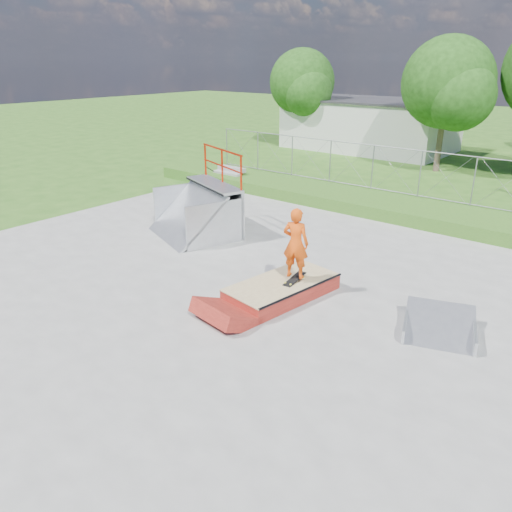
{
  "coord_description": "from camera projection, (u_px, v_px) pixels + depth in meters",
  "views": [
    {
      "loc": [
        7.01,
        -8.2,
        5.56
      ],
      "look_at": [
        -0.02,
        0.49,
        1.1
      ],
      "focal_mm": 35.0,
      "sensor_mm": 36.0,
      "label": 1
    }
  ],
  "objects": [
    {
      "name": "flat_bank_ramp",
      "position": [
        439.0,
        326.0,
        10.65
      ],
      "size": [
        1.87,
        1.93,
        0.44
      ],
      "primitive_type": null,
      "rotation": [
        0.0,
        0.0,
        0.33
      ],
      "color": "#B0B3B8",
      "rests_on": "concrete_pad"
    },
    {
      "name": "concrete_pad",
      "position": [
        244.0,
        303.0,
        12.07
      ],
      "size": [
        20.0,
        16.0,
        0.04
      ],
      "primitive_type": "cube",
      "color": "gray",
      "rests_on": "ground"
    },
    {
      "name": "concrete_stairs",
      "position": [
        225.0,
        177.0,
        23.18
      ],
      "size": [
        1.5,
        1.6,
        0.8
      ],
      "primitive_type": null,
      "color": "gray",
      "rests_on": "ground"
    },
    {
      "name": "chain_link_fence",
      "position": [
        420.0,
        174.0,
        19.14
      ],
      "size": [
        20.0,
        0.06,
        1.8
      ],
      "primitive_type": null,
      "color": "gray",
      "rests_on": "grass_berm"
    },
    {
      "name": "grind_box",
      "position": [
        282.0,
        289.0,
        12.35
      ],
      "size": [
        1.79,
        3.03,
        0.43
      ],
      "rotation": [
        0.0,
        0.0,
        -0.15
      ],
      "color": "maroon",
      "rests_on": "concrete_pad"
    },
    {
      "name": "grass_berm",
      "position": [
        406.0,
        208.0,
        18.84
      ],
      "size": [
        24.0,
        3.0,
        0.5
      ],
      "primitive_type": "cube",
      "color": "#2B5919",
      "rests_on": "ground"
    },
    {
      "name": "skateboard",
      "position": [
        294.0,
        279.0,
        12.29
      ],
      "size": [
        0.27,
        0.81,
        0.13
      ],
      "primitive_type": "cube",
      "rotation": [
        0.14,
        0.0,
        0.06
      ],
      "color": "black",
      "rests_on": "grind_box"
    },
    {
      "name": "quarter_pipe",
      "position": [
        192.0,
        195.0,
        16.23
      ],
      "size": [
        3.43,
        3.17,
        2.78
      ],
      "primitive_type": null,
      "rotation": [
        0.0,
        0.0,
        -0.35
      ],
      "color": "#B0B3B8",
      "rests_on": "concrete_pad"
    },
    {
      "name": "utility_building_flat",
      "position": [
        370.0,
        125.0,
        32.08
      ],
      "size": [
        10.0,
        6.0,
        3.0
      ],
      "primitive_type": "cube",
      "color": "silver",
      "rests_on": "ground"
    },
    {
      "name": "skater",
      "position": [
        296.0,
        246.0,
        11.97
      ],
      "size": [
        0.73,
        0.57,
        1.75
      ],
      "primitive_type": "imported",
      "rotation": [
        0.0,
        0.0,
        3.41
      ],
      "color": "#E74B0D",
      "rests_on": "grind_box"
    },
    {
      "name": "tree_left_near",
      "position": [
        451.0,
        86.0,
        24.41
      ],
      "size": [
        4.76,
        4.48,
        6.65
      ],
      "color": "brown",
      "rests_on": "ground"
    },
    {
      "name": "ground",
      "position": [
        244.0,
        304.0,
        12.08
      ],
      "size": [
        120.0,
        120.0,
        0.0
      ],
      "primitive_type": "plane",
      "color": "#2B5919",
      "rests_on": "ground"
    },
    {
      "name": "tree_left_far",
      "position": [
        303.0,
        85.0,
        31.83
      ],
      "size": [
        4.42,
        4.16,
        6.18
      ],
      "color": "brown",
      "rests_on": "ground"
    }
  ]
}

